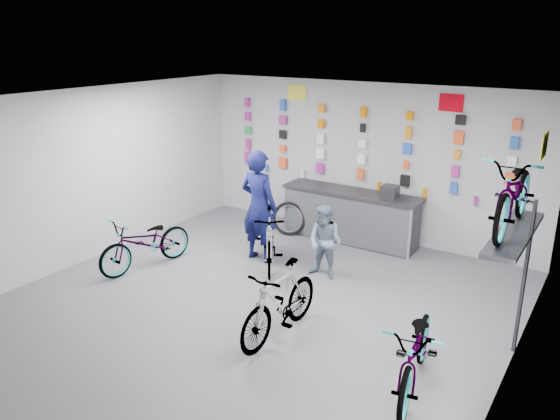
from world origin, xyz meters
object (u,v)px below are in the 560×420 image
Objects in this scene: clerk at (259,206)px; customer at (325,242)px; bike_center at (280,302)px; bike_right at (417,352)px; counter at (350,217)px; bike_service at (270,239)px; bike_left at (146,243)px.

clerk reaches higher than customer.
bike_center reaches higher than bike_right.
counter is 1.78m from customer.
counter is 1.97m from bike_service.
bike_center reaches higher than bike_left.
bike_service is at bearing 139.37° from bike_right.
bike_center is 1.36× the size of customer.
bike_left is 1.04× the size of bike_center.
counter is 2.01m from clerk.
bike_left is 3.18m from bike_center.
clerk reaches higher than bike_service.
bike_left is 3.04m from customer.
customer is at bearing -25.25° from bike_service.
customer is (1.00, 0.14, 0.11)m from bike_service.
customer is at bearing -77.32° from counter.
counter is 2.18× the size of customer.
bike_right is 3.82m from bike_service.
bike_right is at bearing -63.67° from bike_service.
bike_center reaches higher than counter.
bike_right is 0.91× the size of clerk.
customer is at bearing 103.23° from bike_center.
bike_left is 1.42× the size of customer.
clerk reaches higher than bike_center.
customer is (2.73, 1.34, 0.16)m from bike_left.
bike_center is 0.94× the size of bike_right.
bike_right is at bearing -54.71° from counter.
bike_service is 0.86× the size of clerk.
clerk is at bearing 139.66° from bike_right.
bike_center is 0.99× the size of bike_service.
bike_service is 1.01m from customer.
bike_right is at bearing 152.82° from clerk.
bike_right is at bearing -1.53° from bike_center.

